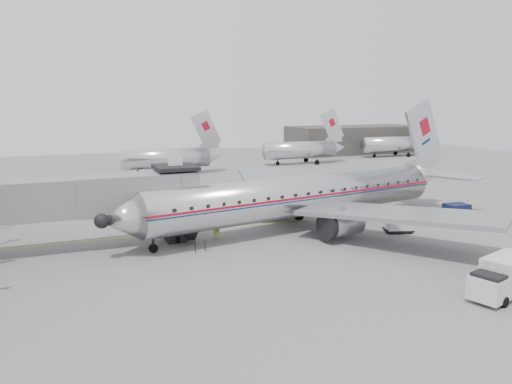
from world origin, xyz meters
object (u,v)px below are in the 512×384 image
Objects in this scene: airliner at (306,195)px; service_van at (503,277)px; baggage_cart_white at (398,221)px; ramp_worker at (217,227)px; baggage_cart_navy at (456,212)px.

airliner is 19.80m from service_van.
ramp_worker is at bearing -178.41° from baggage_cart_white.
airliner is 8.64m from baggage_cart_white.
ramp_worker is (-12.08, 19.02, -0.27)m from service_van.
baggage_cart_white is 1.42× the size of ramp_worker.
baggage_cart_navy is 0.87× the size of baggage_cart_white.
airliner is at bearing 82.08° from service_van.
baggage_cart_white is 16.36m from ramp_worker.
baggage_cart_white reaches higher than baggage_cart_navy.
baggage_cart_navy is at bearing -24.55° from airliner.
baggage_cart_white is (3.72, 14.75, -0.27)m from service_van.
ramp_worker reaches higher than baggage_cart_white.
airliner is at bearing 162.62° from baggage_cart_white.
airliner reaches higher than baggage_cart_navy.
airliner is 13.69× the size of baggage_cart_white.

